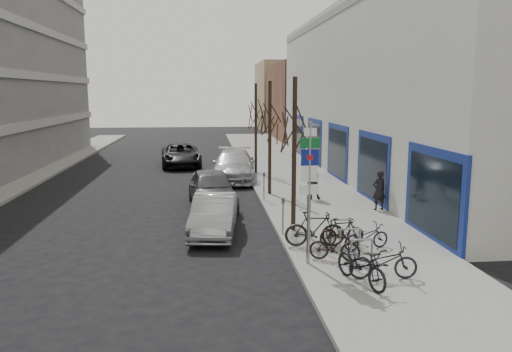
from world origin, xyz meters
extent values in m
plane|color=black|center=(0.00, 0.00, 0.00)|extent=(120.00, 120.00, 0.00)
cube|color=slate|center=(4.50, 10.00, 0.07)|extent=(5.00, 70.00, 0.15)
cube|color=#B7B7B2|center=(17.00, 16.00, 5.00)|extent=(20.00, 32.00, 10.00)
cube|color=brown|center=(13.00, 40.00, 4.00)|extent=(12.00, 14.00, 8.00)
cube|color=#937A5B|center=(13.50, 55.00, 4.50)|extent=(13.00, 12.00, 9.00)
cylinder|color=gray|center=(2.40, 0.00, 2.10)|extent=(0.10, 0.10, 4.20)
cube|color=white|center=(2.40, -0.03, 3.90)|extent=(0.35, 0.03, 0.22)
cube|color=#0C5926|center=(2.40, -0.03, 3.60)|extent=(0.55, 0.03, 0.28)
cube|color=navy|center=(2.40, -0.03, 3.20)|extent=(0.50, 0.03, 0.45)
cube|color=maroon|center=(2.40, -0.04, 3.20)|extent=(0.18, 0.02, 0.14)
cube|color=white|center=(2.40, -0.03, 2.75)|extent=(0.45, 0.03, 0.45)
cube|color=white|center=(2.40, -0.03, 2.30)|extent=(0.55, 0.03, 0.28)
cylinder|color=gray|center=(3.50, -0.50, 0.55)|extent=(0.06, 0.06, 0.80)
cylinder|color=gray|center=(4.10, -0.50, 0.55)|extent=(0.06, 0.06, 0.80)
cylinder|color=gray|center=(3.80, -0.50, 0.95)|extent=(0.60, 0.06, 0.06)
cylinder|color=gray|center=(3.50, 0.60, 0.55)|extent=(0.06, 0.06, 0.80)
cylinder|color=gray|center=(4.10, 0.60, 0.55)|extent=(0.06, 0.06, 0.80)
cylinder|color=gray|center=(3.80, 0.60, 0.95)|extent=(0.60, 0.06, 0.06)
cylinder|color=gray|center=(3.50, 1.70, 0.55)|extent=(0.06, 0.06, 0.80)
cylinder|color=gray|center=(4.10, 1.70, 0.55)|extent=(0.06, 0.06, 0.80)
cylinder|color=gray|center=(3.80, 1.70, 0.95)|extent=(0.60, 0.06, 0.06)
cylinder|color=black|center=(2.60, 3.50, 2.75)|extent=(0.16, 0.16, 5.50)
cylinder|color=black|center=(2.60, 10.00, 2.75)|extent=(0.16, 0.16, 5.50)
cylinder|color=black|center=(2.60, 16.50, 2.75)|extent=(0.16, 0.16, 5.50)
cylinder|color=gray|center=(2.15, 3.00, 0.70)|extent=(0.05, 0.05, 1.10)
cube|color=#3F3F44|center=(2.15, 3.00, 1.33)|extent=(0.10, 0.08, 0.18)
cylinder|color=gray|center=(2.15, 8.50, 0.70)|extent=(0.05, 0.05, 1.10)
cube|color=#3F3F44|center=(2.15, 8.50, 1.33)|extent=(0.10, 0.08, 0.18)
cylinder|color=gray|center=(2.15, 14.00, 0.70)|extent=(0.05, 0.05, 1.10)
cube|color=#3F3F44|center=(2.15, 14.00, 1.33)|extent=(0.10, 0.08, 0.18)
imported|color=black|center=(3.42, -1.70, 0.75)|extent=(1.22, 2.04, 1.19)
imported|color=black|center=(3.21, 0.14, 0.60)|extent=(1.55, 0.91, 0.90)
imported|color=black|center=(4.46, 1.07, 0.63)|extent=(1.64, 0.87, 0.96)
imported|color=black|center=(2.93, 1.52, 0.73)|extent=(1.96, 0.77, 1.16)
imported|color=black|center=(4.10, -1.40, 0.70)|extent=(1.84, 0.69, 1.10)
imported|color=black|center=(3.81, 1.53, 0.61)|extent=(1.57, 0.67, 0.92)
imported|color=#A1A0A5|center=(-0.20, 3.77, 0.69)|extent=(1.90, 4.32, 1.38)
imported|color=#48484C|center=(-0.20, 8.16, 0.82)|extent=(2.30, 4.93, 1.63)
imported|color=#B3B3B8|center=(1.16, 14.70, 0.84)|extent=(2.81, 5.96, 1.68)
imported|color=black|center=(-2.12, 20.65, 0.77)|extent=(3.03, 5.73, 1.54)
imported|color=black|center=(6.66, 6.15, 0.98)|extent=(0.69, 0.54, 1.66)
imported|color=black|center=(4.37, 8.59, 0.97)|extent=(0.62, 0.43, 1.64)
camera|label=1|loc=(-0.48, -13.42, 4.97)|focal=35.00mm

